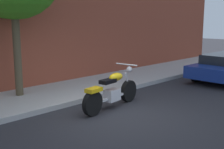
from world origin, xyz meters
The scene contains 3 objects.
ground_plane centered at (0.00, 0.00, 0.00)m, with size 60.00×60.00×0.00m, color #28282D.
sidewalk centered at (0.00, 2.73, 0.07)m, with size 23.70×2.41×0.14m, color #AAAAAA.
motorcycle centered at (0.40, 0.61, 0.45)m, with size 2.24×0.70×1.13m.
Camera 1 is at (-5.11, -4.76, 2.37)m, focal length 47.30 mm.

